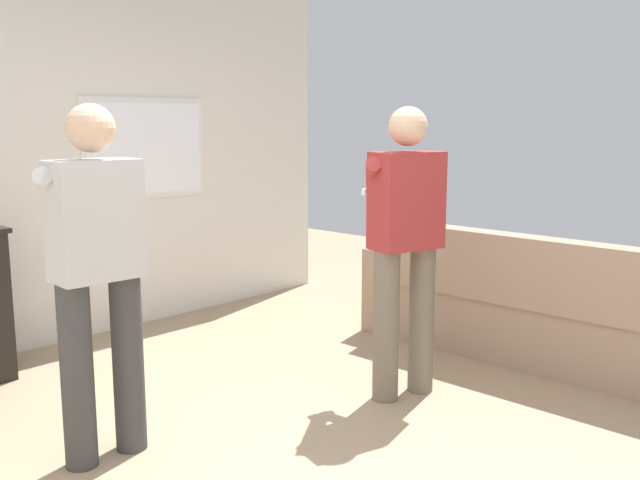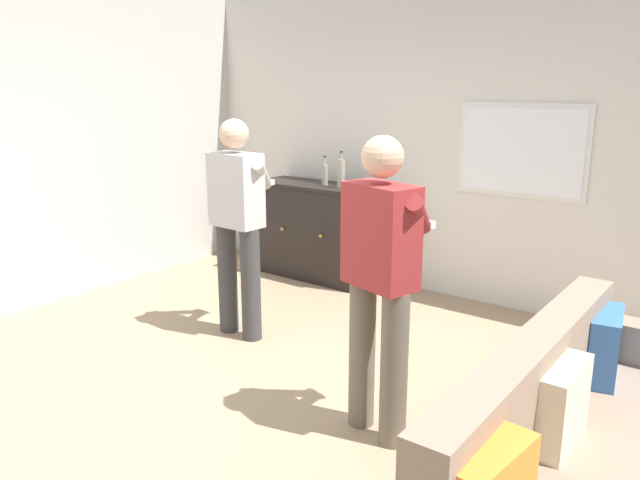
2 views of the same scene
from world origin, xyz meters
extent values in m
plane|color=#9E8466|center=(0.00, 0.00, 0.00)|extent=(10.40, 10.40, 0.00)
cube|color=silver|center=(0.00, 2.66, 1.40)|extent=(5.20, 0.12, 2.80)
cube|color=silver|center=(0.78, 2.60, 1.38)|extent=(1.09, 0.02, 0.78)
cube|color=white|center=(0.78, 2.59, 1.38)|extent=(1.01, 0.03, 0.70)
cube|color=gray|center=(2.01, -0.01, 0.21)|extent=(0.55, 2.05, 0.42)
cube|color=gray|center=(1.80, -0.01, 0.65)|extent=(0.18, 2.05, 0.46)
cube|color=gray|center=(2.01, 1.10, 0.32)|extent=(0.55, 0.18, 0.64)
cube|color=#386BB7|center=(1.93, 0.77, 0.60)|extent=(0.21, 0.42, 0.36)
cube|color=beige|center=(1.93, -0.01, 0.60)|extent=(0.14, 0.40, 0.36)
cube|color=orange|center=(1.93, -0.78, 0.60)|extent=(0.19, 0.41, 0.36)
cylinder|color=#383838|center=(-0.84, 0.75, 0.44)|extent=(0.15, 0.15, 0.88)
cylinder|color=#383838|center=(-0.58, 0.74, 0.44)|extent=(0.15, 0.15, 0.88)
cube|color=#B7B7B7|center=(-0.71, 0.75, 1.16)|extent=(0.41, 0.24, 0.55)
sphere|color=#D8AD8C|center=(-0.71, 0.75, 1.57)|extent=(0.22, 0.22, 0.22)
cylinder|color=#B7B7B7|center=(-0.81, 0.91, 1.27)|extent=(0.34, 0.40, 0.29)
cylinder|color=#B7B7B7|center=(-0.58, 0.90, 1.27)|extent=(0.31, 0.41, 0.29)
cube|color=white|center=(-0.69, 1.07, 1.18)|extent=(0.15, 0.05, 0.04)
cylinder|color=#6B6051|center=(0.78, 0.21, 0.44)|extent=(0.15, 0.15, 0.88)
cylinder|color=#6B6051|center=(1.03, 0.14, 0.44)|extent=(0.15, 0.15, 0.88)
cube|color=#9E2D2D|center=(0.91, 0.18, 1.16)|extent=(0.44, 0.32, 0.55)
sphere|color=#D8AD8C|center=(0.91, 0.18, 1.57)|extent=(0.22, 0.22, 0.22)
cylinder|color=#9E2D2D|center=(0.84, 0.36, 1.27)|extent=(0.40, 0.34, 0.29)
cylinder|color=#9E2D2D|center=(1.06, 0.30, 1.27)|extent=(0.23, 0.44, 0.29)
cube|color=white|center=(0.99, 0.49, 1.18)|extent=(0.16, 0.08, 0.04)
camera|label=1|loc=(-2.35, -2.20, 1.61)|focal=40.00mm
camera|label=2|loc=(2.56, -2.55, 1.94)|focal=35.00mm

